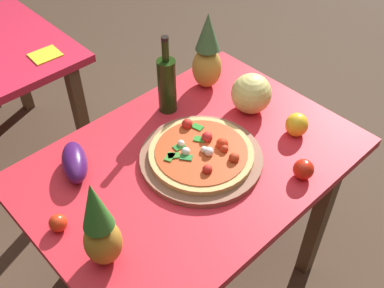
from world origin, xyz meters
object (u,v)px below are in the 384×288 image
Objects in this scene: pizza at (202,152)px; eggplant at (75,162)px; tomato_by_bottle at (303,169)px; bell_pepper at (297,125)px; pineapple_right at (100,228)px; wine_bottle at (167,84)px; napkin_folded at (45,55)px; display_table at (192,175)px; tomato_at_corner at (58,223)px; pineapple_left at (207,55)px; melon at (251,94)px; pizza_board at (201,158)px.

eggplant reaches higher than pizza.
bell_pepper is at bearing 43.29° from tomato_by_bottle.
bell_pepper is (0.88, -0.05, -0.11)m from pineapple_right.
wine_bottle reaches higher than pizza.
pizza is at bearing 10.94° from pineapple_right.
napkin_folded is at bearing 93.47° from pizza.
pineapple_right is at bearing -165.14° from display_table.
eggplant is 3.31× the size of tomato_at_corner.
tomato_by_bottle is at bearing -45.37° from eggplant.
wine_bottle is 0.98× the size of pineapple_left.
bell_pepper reaches higher than tomato_at_corner.
melon is 2.22× the size of tomato_by_bottle.
tomato_by_bottle is 0.54× the size of napkin_folded.
melon is at bearing 6.75° from display_table.
pineapple_right is 0.23m from tomato_at_corner.
pizza reaches higher than tomato_at_corner.
pizza_board reaches higher than display_table.
eggplant is at bearing -175.52° from wine_bottle.
bell_pepper is at bearing -3.29° from pineapple_right.
display_table is 12.61× the size of bell_pepper.
pizza_board is at bearing 171.64° from pizza.
eggplant reaches higher than display_table.
display_table is 7.37× the size of melon.
bell_pepper is (0.38, -0.15, 0.03)m from pizza_board.
pineapple_left is (0.37, 0.29, 0.25)m from display_table.
display_table is 0.45m from eggplant.
pineapple_left is 0.73m from eggplant.
pizza is 0.48m from pineapple_left.
eggplant is (-0.37, 0.28, 0.03)m from pizza_board.
tomato_by_bottle is (-0.15, -0.38, -0.05)m from melon.
pizza is 1.95× the size of eggplant.
eggplant is at bearing 44.98° from tomato_at_corner.
pineapple_right reaches higher than melon.
napkin_folded is at bearing 113.40° from melon.
eggplant reaches higher than tomato_at_corner.
eggplant is (-0.37, 0.28, 0.00)m from pizza.
display_table is 0.53m from pineapple_left.
tomato_by_bottle is (0.21, -0.31, 0.03)m from pizza_board.
wine_bottle is 0.35m from melon.
bell_pepper is 0.70× the size of napkin_folded.
melon is 1.20× the size of napkin_folded.
eggplant is at bearing 143.44° from pizza.
wine_bottle is at bearing 99.08° from tomato_by_bottle.
eggplant is (-0.48, -0.04, -0.08)m from wine_bottle.
tomato_by_bottle is (-0.17, -0.16, -0.01)m from bell_pepper.
pineapple_left is at bearing 77.77° from tomato_by_bottle.
pineapple_left reaches higher than display_table.
pizza_board is 3.29× the size of napkin_folded.
bell_pepper is 1.26m from napkin_folded.
pizza_board is at bearing 11.12° from pineapple_right.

